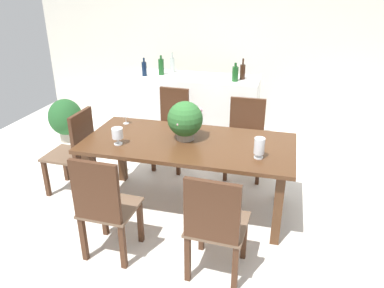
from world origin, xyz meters
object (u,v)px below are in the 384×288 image
at_px(potted_plant_floor, 66,118).
at_px(wine_bottle_green, 161,67).
at_px(dining_table, 189,150).
at_px(flower_centerpiece, 185,120).
at_px(chair_near_right, 215,223).
at_px(wine_glass, 125,114).
at_px(kitchen_counter, 190,110).
at_px(wine_bottle_tall, 235,74).
at_px(chair_near_left, 104,205).
at_px(crystal_vase_left, 117,134).
at_px(chair_head_end, 76,149).
at_px(chair_far_left, 172,125).
at_px(wine_bottle_dark, 243,72).
at_px(wine_bottle_clear, 172,65).
at_px(wine_bottle_amber, 144,69).
at_px(crystal_vase_center_near, 259,147).
at_px(chair_far_right, 246,133).

bearing_deg(potted_plant_floor, wine_bottle_green, 17.08).
relative_size(dining_table, flower_centerpiece, 5.30).
distance_m(chair_near_right, wine_glass, 1.80).
height_order(kitchen_counter, wine_bottle_tall, wine_bottle_tall).
height_order(dining_table, chair_near_left, chair_near_left).
distance_m(crystal_vase_left, kitchen_counter, 1.98).
bearing_deg(potted_plant_floor, chair_head_end, -53.49).
xyz_separation_m(chair_far_left, wine_bottle_dark, (0.75, 0.79, 0.55)).
bearing_deg(wine_bottle_tall, potted_plant_floor, -172.46).
height_order(chair_head_end, wine_bottle_dark, wine_bottle_dark).
xyz_separation_m(wine_glass, wine_bottle_clear, (0.06, 1.54, 0.22)).
distance_m(crystal_vase_left, wine_glass, 0.56).
height_order(chair_near_left, wine_bottle_dark, wine_bottle_dark).
distance_m(chair_head_end, crystal_vase_left, 0.75).
height_order(wine_glass, wine_bottle_amber, wine_bottle_amber).
bearing_deg(crystal_vase_center_near, potted_plant_floor, 153.41).
distance_m(chair_far_right, wine_bottle_green, 1.62).
relative_size(wine_bottle_clear, wine_bottle_green, 1.05).
bearing_deg(chair_near_right, wine_bottle_clear, -63.83).
height_order(wine_bottle_tall, potted_plant_floor, wine_bottle_tall).
relative_size(chair_far_left, wine_bottle_dark, 3.58).
height_order(chair_near_left, potted_plant_floor, chair_near_left).
bearing_deg(wine_bottle_amber, wine_bottle_tall, 1.03).
relative_size(chair_head_end, flower_centerpiece, 2.47).
xyz_separation_m(chair_near_left, wine_bottle_tall, (0.68, 2.52, 0.55)).
distance_m(wine_bottle_amber, wine_bottle_tall, 1.27).
bearing_deg(wine_bottle_green, chair_head_end, -104.19).
bearing_deg(wine_bottle_amber, crystal_vase_left, -77.05).
distance_m(flower_centerpiece, wine_bottle_amber, 1.82).
xyz_separation_m(chair_head_end, wine_bottle_clear, (0.54, 1.85, 0.56)).
relative_size(chair_far_right, wine_bottle_clear, 3.26).
bearing_deg(chair_near_right, dining_table, -60.94).
height_order(wine_glass, wine_bottle_green, wine_bottle_green).
relative_size(chair_far_right, wine_glass, 5.96).
distance_m(dining_table, wine_bottle_green, 1.94).
xyz_separation_m(chair_near_left, crystal_vase_left, (-0.17, 0.70, 0.33)).
bearing_deg(wine_bottle_green, chair_far_right, -29.98).
relative_size(chair_head_end, chair_far_left, 0.97).
bearing_deg(chair_far_right, wine_bottle_green, 149.19).
distance_m(dining_table, chair_far_right, 1.05).
height_order(chair_far_right, wine_bottle_dark, wine_bottle_dark).
height_order(wine_glass, kitchen_counter, kitchen_counter).
relative_size(wine_bottle_amber, wine_bottle_tall, 1.03).
distance_m(chair_far_right, kitchen_counter, 1.18).
xyz_separation_m(chair_far_left, wine_glass, (-0.34, -0.62, 0.33)).
bearing_deg(wine_glass, chair_near_left, -75.02).
xyz_separation_m(chair_far_left, wine_bottle_amber, (-0.60, 0.63, 0.54)).
xyz_separation_m(chair_far_right, wine_bottle_clear, (-1.20, 0.92, 0.57)).
bearing_deg(wine_bottle_clear, wine_bottle_dark, -7.39).
bearing_deg(kitchen_counter, wine_bottle_tall, -10.01).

